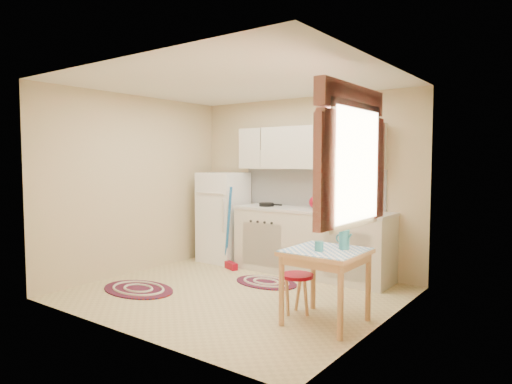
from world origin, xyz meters
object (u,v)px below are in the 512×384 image
(fridge, at_px, (223,217))
(stool, at_px, (297,294))
(table, at_px, (325,287))
(base_cabinets, at_px, (311,243))

(fridge, relative_size, stool, 3.33)
(table, bearing_deg, base_cabinets, 123.85)
(fridge, xyz_separation_m, table, (2.60, -1.51, -0.34))
(fridge, xyz_separation_m, stool, (2.24, -1.46, -0.49))
(table, xyz_separation_m, stool, (-0.36, 0.06, -0.15))
(base_cabinets, bearing_deg, fridge, -178.15)
(fridge, bearing_deg, base_cabinets, 1.85)
(table, bearing_deg, fridge, 149.76)
(stool, bearing_deg, base_cabinets, 114.70)
(base_cabinets, relative_size, table, 3.12)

